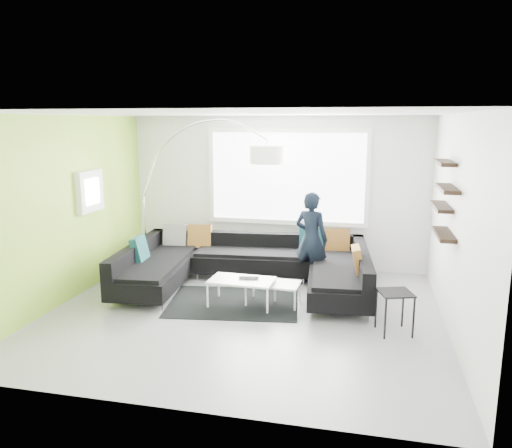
{
  "coord_description": "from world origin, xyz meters",
  "views": [
    {
      "loc": [
        1.64,
        -6.52,
        2.69
      ],
      "look_at": [
        -0.03,
        0.9,
        1.13
      ],
      "focal_mm": 35.0,
      "sensor_mm": 36.0,
      "label": 1
    }
  ],
  "objects_px": {
    "sectional_sofa": "(246,268)",
    "laptop": "(249,279)",
    "person": "(311,239)",
    "arc_lamp": "(143,197)",
    "side_table": "(394,312)",
    "coffee_table": "(258,292)"
  },
  "relations": [
    {
      "from": "side_table",
      "to": "person",
      "type": "relative_size",
      "value": 0.35
    },
    {
      "from": "side_table",
      "to": "person",
      "type": "bearing_deg",
      "value": 126.73
    },
    {
      "from": "arc_lamp",
      "to": "person",
      "type": "distance_m",
      "value": 3.08
    },
    {
      "from": "person",
      "to": "laptop",
      "type": "xyz_separation_m",
      "value": [
        -0.78,
        -1.18,
        -0.38
      ]
    },
    {
      "from": "sectional_sofa",
      "to": "side_table",
      "type": "height_order",
      "value": "sectional_sofa"
    },
    {
      "from": "coffee_table",
      "to": "side_table",
      "type": "height_order",
      "value": "side_table"
    },
    {
      "from": "coffee_table",
      "to": "laptop",
      "type": "height_order",
      "value": "laptop"
    },
    {
      "from": "sectional_sofa",
      "to": "arc_lamp",
      "type": "bearing_deg",
      "value": 158.25
    },
    {
      "from": "sectional_sofa",
      "to": "laptop",
      "type": "relative_size",
      "value": 12.89
    },
    {
      "from": "person",
      "to": "sectional_sofa",
      "type": "bearing_deg",
      "value": 46.55
    },
    {
      "from": "sectional_sofa",
      "to": "arc_lamp",
      "type": "relative_size",
      "value": 1.48
    },
    {
      "from": "arc_lamp",
      "to": "side_table",
      "type": "distance_m",
      "value": 4.8
    },
    {
      "from": "coffee_table",
      "to": "arc_lamp",
      "type": "bearing_deg",
      "value": 154.76
    },
    {
      "from": "arc_lamp",
      "to": "coffee_table",
      "type": "bearing_deg",
      "value": -27.19
    },
    {
      "from": "side_table",
      "to": "laptop",
      "type": "relative_size",
      "value": 1.77
    },
    {
      "from": "side_table",
      "to": "coffee_table",
      "type": "bearing_deg",
      "value": 162.64
    },
    {
      "from": "side_table",
      "to": "sectional_sofa",
      "type": "bearing_deg",
      "value": 151.73
    },
    {
      "from": "sectional_sofa",
      "to": "coffee_table",
      "type": "relative_size",
      "value": 3.34
    },
    {
      "from": "coffee_table",
      "to": "side_table",
      "type": "relative_size",
      "value": 2.19
    },
    {
      "from": "sectional_sofa",
      "to": "laptop",
      "type": "height_order",
      "value": "sectional_sofa"
    },
    {
      "from": "sectional_sofa",
      "to": "person",
      "type": "bearing_deg",
      "value": 21.6
    },
    {
      "from": "side_table",
      "to": "person",
      "type": "xyz_separation_m",
      "value": [
        -1.28,
        1.72,
        0.51
      ]
    }
  ]
}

